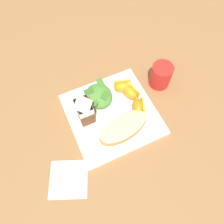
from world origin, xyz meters
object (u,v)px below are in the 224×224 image
at_px(green_salad_pile, 99,96).
at_px(milk_carton, 84,109).
at_px(orange_wedge_rear, 123,87).
at_px(paper_napkin, 69,179).
at_px(orange_wedge_middle, 130,92).
at_px(drinking_red_cup, 161,75).
at_px(orange_wedge_front, 139,107).
at_px(cheesy_pizza_bread, 123,128).
at_px(white_plate, 112,114).

height_order(green_salad_pile, milk_carton, milk_carton).
relative_size(green_salad_pile, orange_wedge_rear, 1.54).
relative_size(green_salad_pile, paper_napkin, 0.95).
height_order(orange_wedge_middle, drinking_red_cup, drinking_red_cup).
height_order(orange_wedge_front, drinking_red_cup, drinking_red_cup).
distance_m(cheesy_pizza_bread, drinking_red_cup, 0.24).
bearing_deg(paper_napkin, orange_wedge_rear, -53.57).
height_order(white_plate, milk_carton, milk_carton).
xyz_separation_m(milk_carton, orange_wedge_rear, (0.05, -0.16, -0.04)).
xyz_separation_m(cheesy_pizza_bread, paper_napkin, (-0.07, 0.21, -0.03)).
relative_size(milk_carton, orange_wedge_front, 1.59).
distance_m(white_plate, orange_wedge_rear, 0.10).
relative_size(cheesy_pizza_bread, orange_wedge_middle, 2.67).
bearing_deg(cheesy_pizza_bread, orange_wedge_front, -59.88).
bearing_deg(cheesy_pizza_bread, orange_wedge_middle, -36.07).
bearing_deg(orange_wedge_front, white_plate, 74.19).
xyz_separation_m(green_salad_pile, orange_wedge_rear, (-0.00, -0.09, -0.00)).
bearing_deg(orange_wedge_middle, orange_wedge_front, 179.54).
bearing_deg(orange_wedge_front, orange_wedge_rear, 7.17).
relative_size(orange_wedge_rear, drinking_red_cup, 0.78).
xyz_separation_m(green_salad_pile, milk_carton, (-0.05, 0.07, 0.04)).
height_order(green_salad_pile, paper_napkin, green_salad_pile).
xyz_separation_m(green_salad_pile, drinking_red_cup, (-0.02, -0.23, 0.01)).
xyz_separation_m(cheesy_pizza_bread, orange_wedge_rear, (0.14, -0.07, 0.00)).
distance_m(green_salad_pile, orange_wedge_middle, 0.11).
height_order(green_salad_pile, orange_wedge_rear, green_salad_pile).
bearing_deg(white_plate, green_salad_pile, 14.25).
distance_m(orange_wedge_middle, drinking_red_cup, 0.13).
xyz_separation_m(paper_napkin, drinking_red_cup, (0.19, -0.41, 0.04)).
height_order(white_plate, orange_wedge_middle, orange_wedge_middle).
bearing_deg(white_plate, paper_napkin, 123.70).
bearing_deg(paper_napkin, white_plate, -56.30).
distance_m(orange_wedge_rear, paper_napkin, 0.34).
height_order(white_plate, drinking_red_cup, drinking_red_cup).
height_order(orange_wedge_front, paper_napkin, orange_wedge_front).
bearing_deg(green_salad_pile, orange_wedge_rear, -90.25).
height_order(milk_carton, orange_wedge_middle, milk_carton).
xyz_separation_m(milk_carton, orange_wedge_middle, (0.02, -0.17, -0.04)).
bearing_deg(milk_carton, cheesy_pizza_bread, -134.91).
bearing_deg(cheesy_pizza_bread, white_plate, 5.77).
bearing_deg(drinking_red_cup, cheesy_pizza_bread, 120.29).
xyz_separation_m(orange_wedge_rear, paper_napkin, (-0.20, 0.28, -0.03)).
bearing_deg(cheesy_pizza_bread, paper_napkin, 107.60).
bearing_deg(orange_wedge_middle, drinking_red_cup, -84.63).
relative_size(orange_wedge_front, drinking_red_cup, 0.79).
height_order(cheesy_pizza_bread, orange_wedge_middle, orange_wedge_middle).
relative_size(cheesy_pizza_bread, paper_napkin, 1.64).
height_order(milk_carton, orange_wedge_rear, milk_carton).
xyz_separation_m(cheesy_pizza_bread, orange_wedge_front, (0.04, -0.08, 0.00)).
bearing_deg(drinking_red_cup, white_plate, 103.36).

